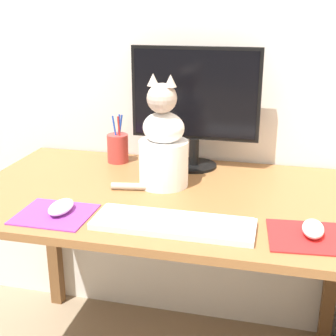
% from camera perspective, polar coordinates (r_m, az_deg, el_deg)
% --- Properties ---
extents(wall_back, '(7.00, 0.04, 2.50)m').
position_cam_1_polar(wall_back, '(1.81, 2.67, 17.17)').
color(wall_back, silver).
rests_on(wall_back, ground_plane).
extents(desk, '(1.27, 0.75, 0.74)m').
position_cam_1_polar(desk, '(1.56, -0.55, -6.32)').
color(desk, brown).
rests_on(desk, ground_plane).
extents(monitor, '(0.47, 0.17, 0.44)m').
position_cam_1_polar(monitor, '(1.70, 3.30, 8.08)').
color(monitor, black).
rests_on(monitor, desk).
extents(keyboard, '(0.45, 0.14, 0.02)m').
position_cam_1_polar(keyboard, '(1.28, 0.65, -6.77)').
color(keyboard, silver).
rests_on(keyboard, desk).
extents(mousepad_left, '(0.21, 0.19, 0.00)m').
position_cam_1_polar(mousepad_left, '(1.40, -13.63, -5.50)').
color(mousepad_left, purple).
rests_on(mousepad_left, desk).
extents(mousepad_right, '(0.23, 0.21, 0.00)m').
position_cam_1_polar(mousepad_right, '(1.29, 16.87, -8.06)').
color(mousepad_right, red).
rests_on(mousepad_right, desk).
extents(computer_mouse_left, '(0.06, 0.11, 0.03)m').
position_cam_1_polar(computer_mouse_left, '(1.40, -12.91, -4.66)').
color(computer_mouse_left, white).
rests_on(computer_mouse_left, mousepad_left).
extents(computer_mouse_right, '(0.06, 0.10, 0.04)m').
position_cam_1_polar(computer_mouse_right, '(1.29, 17.27, -7.09)').
color(computer_mouse_right, white).
rests_on(computer_mouse_right, mousepad_right).
extents(cat, '(0.26, 0.19, 0.37)m').
position_cam_1_polar(cat, '(1.54, -0.61, 2.74)').
color(cat, white).
rests_on(cat, desk).
extents(pen_cup, '(0.08, 0.08, 0.18)m').
position_cam_1_polar(pen_cup, '(1.81, -6.14, 2.48)').
color(pen_cup, '#B23833').
rests_on(pen_cup, desk).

